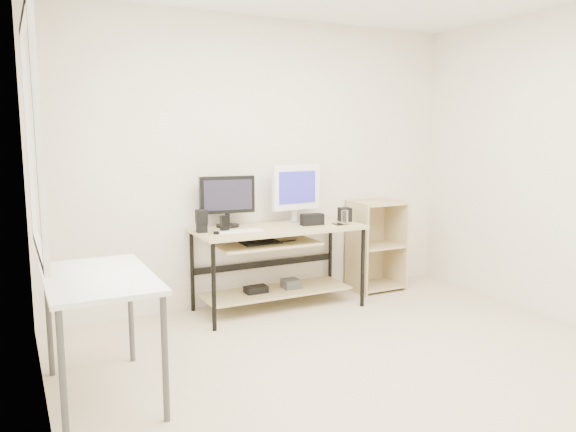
% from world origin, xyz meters
% --- Properties ---
extents(room, '(4.01, 4.01, 2.62)m').
position_xyz_m(room, '(-0.14, 0.04, 1.32)').
color(room, beige).
rests_on(room, ground).
extents(desk, '(1.50, 0.65, 0.75)m').
position_xyz_m(desk, '(-0.03, 1.66, 0.54)').
color(desk, tan).
rests_on(desk, ground).
extents(side_table, '(0.60, 1.00, 0.75)m').
position_xyz_m(side_table, '(-1.68, 0.60, 0.67)').
color(side_table, white).
rests_on(side_table, ground).
extents(shelf_unit, '(0.50, 0.40, 0.90)m').
position_xyz_m(shelf_unit, '(1.15, 1.82, 0.45)').
color(shelf_unit, tan).
rests_on(shelf_unit, ground).
extents(black_monitor, '(0.49, 0.20, 0.45)m').
position_xyz_m(black_monitor, '(-0.40, 1.85, 1.01)').
color(black_monitor, black).
rests_on(black_monitor, desk).
extents(white_imac, '(0.50, 0.16, 0.53)m').
position_xyz_m(white_imac, '(0.27, 1.84, 1.06)').
color(white_imac, silver).
rests_on(white_imac, desk).
extents(keyboard, '(0.41, 0.15, 0.01)m').
position_xyz_m(keyboard, '(-0.40, 1.58, 0.76)').
color(keyboard, white).
rests_on(keyboard, desk).
extents(mouse, '(0.08, 0.13, 0.04)m').
position_xyz_m(mouse, '(0.37, 1.62, 0.77)').
color(mouse, '#ABABB0').
rests_on(mouse, desk).
extents(center_speaker, '(0.21, 0.11, 0.10)m').
position_xyz_m(center_speaker, '(0.31, 1.60, 0.80)').
color(center_speaker, black).
rests_on(center_speaker, desk).
extents(speaker_left, '(0.11, 0.11, 0.19)m').
position_xyz_m(speaker_left, '(-0.69, 1.69, 0.85)').
color(speaker_left, black).
rests_on(speaker_left, desk).
extents(speaker_right, '(0.13, 0.13, 0.13)m').
position_xyz_m(speaker_right, '(0.69, 1.65, 0.81)').
color(speaker_right, black).
rests_on(speaker_right, desk).
extents(audio_controller, '(0.07, 0.05, 0.14)m').
position_xyz_m(audio_controller, '(-0.52, 1.62, 0.82)').
color(audio_controller, black).
rests_on(audio_controller, desk).
extents(volume_puck, '(0.06, 0.06, 0.02)m').
position_xyz_m(volume_puck, '(-0.61, 1.56, 0.76)').
color(volume_puck, black).
rests_on(volume_puck, desk).
extents(smartphone, '(0.08, 0.12, 0.01)m').
position_xyz_m(smartphone, '(0.53, 1.52, 0.75)').
color(smartphone, black).
rests_on(smartphone, desk).
extents(coaster, '(0.10, 0.10, 0.01)m').
position_xyz_m(coaster, '(0.58, 1.48, 0.75)').
color(coaster, '#986D44').
rests_on(coaster, desk).
extents(drinking_glass, '(0.08, 0.08, 0.13)m').
position_xyz_m(drinking_glass, '(0.58, 1.48, 0.82)').
color(drinking_glass, white).
rests_on(drinking_glass, coaster).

